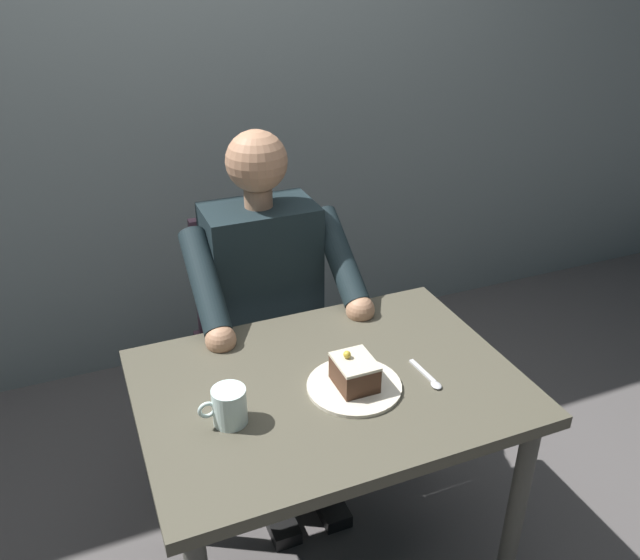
# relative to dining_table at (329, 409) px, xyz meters

# --- Properties ---
(cafe_rear_panel) EXTENTS (6.40, 0.12, 3.00)m
(cafe_rear_panel) POSITION_rel_dining_table_xyz_m (0.00, -1.40, 0.88)
(cafe_rear_panel) COLOR gray
(cafe_rear_panel) RESTS_ON ground
(dining_table) EXTENTS (0.99, 0.71, 0.72)m
(dining_table) POSITION_rel_dining_table_xyz_m (0.00, 0.00, 0.00)
(dining_table) COLOR #4F4B3C
(dining_table) RESTS_ON ground
(chair) EXTENTS (0.42, 0.42, 0.90)m
(chair) POSITION_rel_dining_table_xyz_m (0.00, -0.67, -0.13)
(chair) COLOR #5C3C4F
(chair) RESTS_ON ground
(seated_person) EXTENTS (0.53, 0.58, 1.24)m
(seated_person) POSITION_rel_dining_table_xyz_m (-0.00, -0.50, 0.02)
(seated_person) COLOR #1A272B
(seated_person) RESTS_ON ground
(dessert_plate) EXTENTS (0.25, 0.25, 0.01)m
(dessert_plate) POSITION_rel_dining_table_xyz_m (-0.05, 0.05, 0.10)
(dessert_plate) COLOR silver
(dessert_plate) RESTS_ON dining_table
(cake_slice) EXTENTS (0.10, 0.12, 0.10)m
(cake_slice) POSITION_rel_dining_table_xyz_m (-0.05, 0.05, 0.14)
(cake_slice) COLOR #482B1C
(cake_slice) RESTS_ON dessert_plate
(coffee_cup) EXTENTS (0.12, 0.08, 0.10)m
(coffee_cup) POSITION_rel_dining_table_xyz_m (0.28, 0.06, 0.14)
(coffee_cup) COLOR white
(coffee_cup) RESTS_ON dining_table
(dessert_spoon) EXTENTS (0.03, 0.14, 0.01)m
(dessert_spoon) POSITION_rel_dining_table_xyz_m (-0.25, 0.09, 0.10)
(dessert_spoon) COLOR silver
(dessert_spoon) RESTS_ON dining_table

